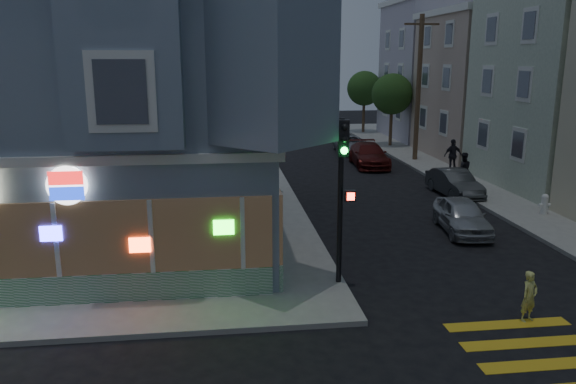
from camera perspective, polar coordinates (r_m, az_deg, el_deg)
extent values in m
plane|color=black|center=(12.37, -3.59, -18.40)|extent=(120.00, 120.00, 0.00)
cube|color=slate|center=(22.19, -21.63, 10.27)|extent=(14.00, 14.00, 11.00)
cube|color=silver|center=(22.32, -21.27, 6.05)|extent=(14.30, 14.30, 0.25)
cube|color=#196B33|center=(16.55, -26.06, -9.15)|extent=(13.60, 0.12, 0.80)
cube|color=#382B1E|center=(16.10, -26.57, -4.52)|extent=(13.60, 0.10, 2.00)
cylinder|color=white|center=(15.19, -21.55, 0.64)|extent=(1.00, 0.12, 1.00)
cube|color=#B99C8F|center=(40.82, 22.70, 9.80)|extent=(12.00, 8.60, 9.00)
cube|color=#B2AABB|center=(48.83, 17.53, 11.53)|extent=(12.00, 8.60, 10.50)
cylinder|color=#4C3826|center=(36.76, 13.11, 10.19)|extent=(0.30, 0.30, 9.00)
cube|color=#4C3826|center=(36.77, 13.44, 16.26)|extent=(2.20, 0.12, 0.12)
cylinder|color=#4C3826|center=(42.73, 10.41, 6.82)|extent=(0.24, 0.24, 3.20)
sphere|color=#174218|center=(42.54, 10.53, 9.76)|extent=(3.00, 3.00, 3.00)
cylinder|color=#4C3826|center=(50.38, 7.69, 7.90)|extent=(0.24, 0.24, 3.20)
sphere|color=#174218|center=(50.22, 7.77, 10.40)|extent=(3.00, 3.00, 3.00)
imported|color=#C3C765|center=(15.64, 23.31, -9.72)|extent=(0.57, 0.47, 1.33)
imported|color=black|center=(29.84, 17.35, 2.20)|extent=(0.94, 0.78, 1.73)
imported|color=black|center=(33.69, 16.40, 3.60)|extent=(1.14, 0.59, 1.86)
imported|color=#A6AAAE|center=(22.49, 17.25, -2.30)|extent=(1.99, 3.98, 1.30)
imported|color=#3B3E40|center=(28.29, 16.54, 0.89)|extent=(1.58, 3.96, 1.28)
imported|color=#561613|center=(34.99, 8.21, 3.74)|extent=(2.25, 4.96, 1.41)
imported|color=#9EA1A8|center=(39.99, 6.26, 4.85)|extent=(2.44, 4.47, 1.19)
cylinder|color=black|center=(15.94, 5.32, -1.08)|extent=(0.15, 0.15, 4.78)
cube|color=black|center=(15.38, 5.64, 5.46)|extent=(0.34, 0.31, 1.00)
sphere|color=black|center=(15.19, 5.79, 6.56)|extent=(0.19, 0.19, 0.19)
sphere|color=black|center=(15.23, 5.77, 5.38)|extent=(0.19, 0.19, 0.19)
sphere|color=#19F23F|center=(15.28, 5.74, 4.21)|extent=(0.19, 0.19, 0.19)
cube|color=black|center=(15.77, 6.32, -0.37)|extent=(0.33, 0.23, 0.31)
cube|color=#FF2614|center=(15.67, 6.41, -0.46)|extent=(0.21, 0.02, 0.21)
cylinder|color=white|center=(25.85, 24.59, -1.31)|extent=(0.26, 0.26, 0.66)
sphere|color=white|center=(25.76, 24.67, -0.49)|extent=(0.29, 0.29, 0.29)
cylinder|color=white|center=(25.84, 24.60, -1.20)|extent=(0.49, 0.13, 0.13)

